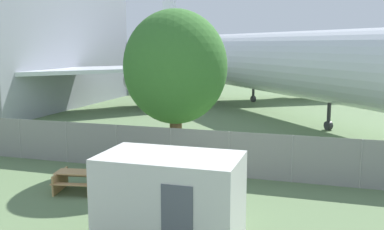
{
  "coord_description": "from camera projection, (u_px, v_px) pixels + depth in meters",
  "views": [
    {
      "loc": [
        9.01,
        -6.37,
        5.42
      ],
      "look_at": [
        2.57,
        14.16,
        2.0
      ],
      "focal_mm": 42.0,
      "sensor_mm": 36.0,
      "label": 1
    }
  ],
  "objects": [
    {
      "name": "portable_cabin",
      "position": [
        170.0,
        197.0,
        12.47
      ],
      "size": [
        3.89,
        2.31,
        2.41
      ],
      "rotation": [
        0.0,
        0.0,
        0.01
      ],
      "color": "silver",
      "rests_on": "ground"
    },
    {
      "name": "perimeter_fence",
      "position": [
        117.0,
        146.0,
        19.89
      ],
      "size": [
        56.07,
        0.07,
        1.9
      ],
      "color": "gray",
      "rests_on": "ground"
    },
    {
      "name": "airplane",
      "position": [
        235.0,
        61.0,
        39.47
      ],
      "size": [
        33.89,
        39.19,
        13.05
      ],
      "rotation": [
        0.0,
        0.0,
        -0.87
      ],
      "color": "silver",
      "rests_on": "ground"
    },
    {
      "name": "tree_behind_benches",
      "position": [
        175.0,
        67.0,
        20.19
      ],
      "size": [
        4.69,
        4.69,
        6.97
      ],
      "color": "brown",
      "rests_on": "ground"
    },
    {
      "name": "picnic_bench_near_cabin",
      "position": [
        77.0,
        179.0,
        16.61
      ],
      "size": [
        1.75,
        1.66,
        0.76
      ],
      "rotation": [
        0.0,
        0.0,
        0.19
      ],
      "color": "tan",
      "rests_on": "ground"
    }
  ]
}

